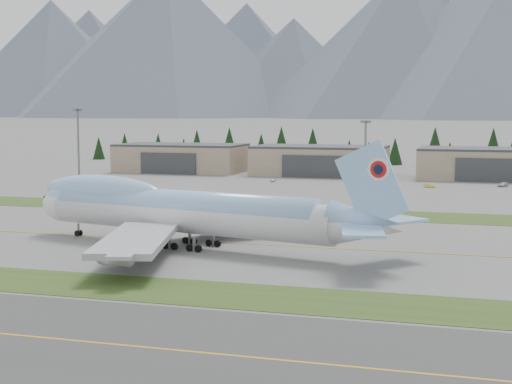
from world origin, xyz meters
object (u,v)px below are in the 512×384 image
(service_vehicle_b, at_px, (429,187))
(service_vehicle_c, at_px, (503,187))
(hangar_center, at_px, (320,160))
(service_vehicle_a, at_px, (273,182))
(boeing_747_freighter, at_px, (183,211))
(hangar_right, at_px, (490,164))
(hangar_left, at_px, (181,158))

(service_vehicle_b, bearing_deg, service_vehicle_c, -53.92)
(hangar_center, bearing_deg, service_vehicle_c, -22.81)
(service_vehicle_c, bearing_deg, service_vehicle_a, -148.92)
(boeing_747_freighter, distance_m, hangar_right, 164.37)
(hangar_right, relative_size, service_vehicle_a, 15.09)
(boeing_747_freighter, bearing_deg, service_vehicle_c, 79.76)
(hangar_left, distance_m, hangar_right, 115.00)
(hangar_left, height_order, service_vehicle_c, hangar_left)
(hangar_center, distance_m, service_vehicle_a, 33.15)
(hangar_left, bearing_deg, service_vehicle_b, -20.18)
(boeing_747_freighter, height_order, hangar_center, boeing_747_freighter)
(hangar_left, relative_size, service_vehicle_a, 15.09)
(service_vehicle_c, bearing_deg, service_vehicle_b, -130.56)
(boeing_747_freighter, bearing_deg, hangar_right, 84.84)
(hangar_right, height_order, service_vehicle_b, hangar_right)
(boeing_747_freighter, relative_size, hangar_center, 1.56)
(hangar_center, xyz_separation_m, service_vehicle_c, (64.23, -27.01, -5.39))
(hangar_left, relative_size, service_vehicle_b, 13.13)
(service_vehicle_b, distance_m, service_vehicle_c, 23.62)
(hangar_left, relative_size, hangar_right, 1.00)
(hangar_left, height_order, hangar_right, same)
(hangar_left, xyz_separation_m, hangar_center, (55.00, 0.00, 0.00))
(hangar_center, xyz_separation_m, hangar_right, (60.00, 0.00, 0.00))
(hangar_center, height_order, service_vehicle_c, hangar_center)
(hangar_left, distance_m, service_vehicle_a, 55.64)
(hangar_left, bearing_deg, service_vehicle_c, -12.77)
(service_vehicle_b, bearing_deg, boeing_747_freighter, 178.72)
(service_vehicle_a, distance_m, service_vehicle_b, 51.82)
(hangar_right, xyz_separation_m, service_vehicle_b, (-17.72, -35.76, -5.39))
(hangar_right, bearing_deg, hangar_center, 180.00)
(boeing_747_freighter, xyz_separation_m, service_vehicle_c, (55.64, 129.11, -6.50))
(hangar_right, distance_m, service_vehicle_c, 27.87)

